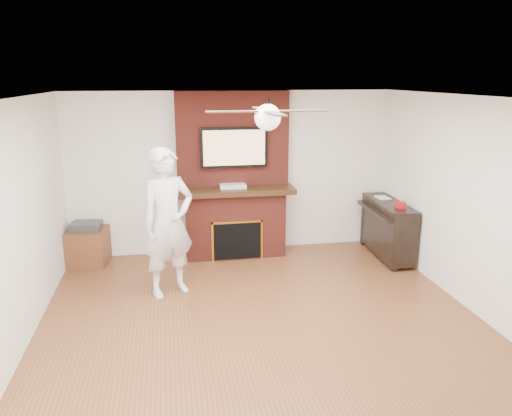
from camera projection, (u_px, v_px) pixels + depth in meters
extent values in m
cube|color=brown|center=(266.00, 339.00, 5.49)|extent=(5.36, 5.86, 0.18)
cube|color=white|center=(268.00, 89.00, 4.80)|extent=(5.36, 5.86, 0.18)
cube|color=silver|center=(231.00, 172.00, 7.84)|extent=(5.36, 0.18, 2.50)
cube|color=silver|center=(381.00, 385.00, 2.44)|extent=(5.36, 0.18, 2.50)
cube|color=silver|center=(494.00, 211.00, 5.58)|extent=(0.18, 5.86, 2.50)
cube|color=maroon|center=(235.00, 223.00, 7.71)|extent=(1.50, 0.50, 1.00)
cube|color=black|center=(235.00, 190.00, 7.54)|extent=(1.78, 0.64, 0.08)
cube|color=maroon|center=(233.00, 139.00, 7.52)|extent=(1.70, 0.20, 1.42)
cube|color=black|center=(237.00, 241.00, 7.52)|extent=(0.70, 0.06, 0.55)
cube|color=#BF8C2D|center=(237.00, 222.00, 7.44)|extent=(0.78, 0.02, 0.03)
cube|color=#BF8C2D|center=(213.00, 242.00, 7.45)|extent=(0.03, 0.02, 0.61)
cube|color=#BF8C2D|center=(262.00, 239.00, 7.58)|extent=(0.03, 0.02, 0.61)
cube|color=black|center=(234.00, 147.00, 7.41)|extent=(1.00, 0.07, 0.60)
cube|color=tan|center=(234.00, 148.00, 7.38)|extent=(0.92, 0.01, 0.52)
cylinder|color=black|center=(268.00, 106.00, 4.84)|extent=(0.04, 0.04, 0.14)
sphere|color=white|center=(268.00, 117.00, 4.86)|extent=(0.26, 0.26, 0.26)
cube|color=black|center=(300.00, 111.00, 4.91)|extent=(0.55, 0.11, 0.01)
cube|color=black|center=(261.00, 109.00, 5.16)|extent=(0.11, 0.55, 0.01)
cube|color=black|center=(234.00, 112.00, 4.79)|extent=(0.55, 0.11, 0.01)
cube|color=black|center=(275.00, 114.00, 4.54)|extent=(0.11, 0.55, 0.01)
imported|color=silver|center=(168.00, 223.00, 6.21)|extent=(0.82, 0.72, 1.88)
cube|color=#592E19|center=(88.00, 247.00, 7.38)|extent=(0.61, 0.61, 0.53)
cube|color=#2F3032|center=(86.00, 226.00, 7.30)|extent=(0.46, 0.39, 0.11)
cube|color=black|center=(388.00, 228.00, 7.64)|extent=(0.45, 1.34, 0.81)
cube|color=black|center=(396.00, 247.00, 7.08)|extent=(0.06, 0.10, 0.71)
cube|color=black|center=(364.00, 224.00, 8.20)|extent=(0.06, 0.10, 0.71)
cube|color=black|center=(375.00, 211.00, 7.53)|extent=(0.20, 1.23, 0.05)
cube|color=silver|center=(383.00, 198.00, 7.77)|extent=(0.18, 0.25, 0.01)
cube|color=#A71418|center=(400.00, 205.00, 7.18)|extent=(0.12, 0.12, 0.09)
cube|color=silver|center=(233.00, 186.00, 7.50)|extent=(0.39, 0.23, 0.06)
cylinder|color=#B85B15|center=(223.00, 255.00, 7.65)|extent=(0.07, 0.07, 0.10)
cylinder|color=#317C3A|center=(242.00, 256.00, 7.65)|extent=(0.07, 0.07, 0.08)
cylinder|color=beige|center=(244.00, 254.00, 7.65)|extent=(0.08, 0.08, 0.12)
cylinder|color=#2D5489|center=(249.00, 254.00, 7.71)|extent=(0.06, 0.06, 0.08)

